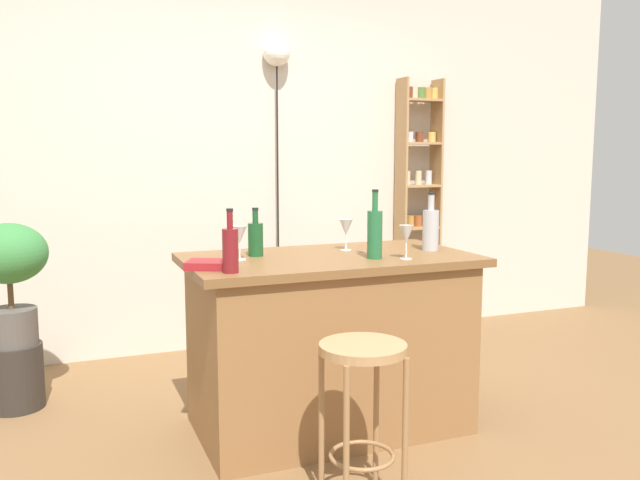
{
  "coord_description": "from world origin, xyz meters",
  "views": [
    {
      "loc": [
        -1.25,
        -2.69,
        1.4
      ],
      "look_at": [
        0.05,
        0.55,
        0.93
      ],
      "focal_mm": 37.19,
      "sensor_mm": 36.0,
      "label": 1
    }
  ],
  "objects_px": {
    "wine_glass_center": "(406,235)",
    "bottle_olive_oil": "(230,249)",
    "wine_glass_left": "(346,228)",
    "wine_glass_right": "(239,236)",
    "pendant_globe_light": "(277,58)",
    "cookbook": "(211,265)",
    "spice_shelf": "(418,201)",
    "plant_stool": "(16,376)",
    "bottle_soda_blue": "(431,229)",
    "bottle_vinegar": "(256,238)",
    "bar_stool": "(363,386)",
    "bottle_spirits_clear": "(375,233)",
    "potted_plant": "(9,269)"
  },
  "relations": [
    {
      "from": "bottle_spirits_clear",
      "to": "pendant_globe_light",
      "type": "distance_m",
      "value": 1.99
    },
    {
      "from": "plant_stool",
      "to": "cookbook",
      "type": "distance_m",
      "value": 1.52
    },
    {
      "from": "bar_stool",
      "to": "plant_stool",
      "type": "xyz_separation_m",
      "value": [
        -1.32,
        1.63,
        -0.32
      ]
    },
    {
      "from": "bar_stool",
      "to": "wine_glass_right",
      "type": "relative_size",
      "value": 4.06
    },
    {
      "from": "bottle_olive_oil",
      "to": "bottle_spirits_clear",
      "type": "xyz_separation_m",
      "value": [
        0.74,
        0.11,
        0.02
      ]
    },
    {
      "from": "spice_shelf",
      "to": "bottle_spirits_clear",
      "type": "xyz_separation_m",
      "value": [
        -1.2,
        -1.65,
        -0.0
      ]
    },
    {
      "from": "bottle_vinegar",
      "to": "bottle_spirits_clear",
      "type": "relative_size",
      "value": 0.72
    },
    {
      "from": "bottle_soda_blue",
      "to": "pendant_globe_light",
      "type": "xyz_separation_m",
      "value": [
        -0.32,
        1.57,
        1.05
      ]
    },
    {
      "from": "bar_stool",
      "to": "wine_glass_right",
      "type": "height_order",
      "value": "wine_glass_right"
    },
    {
      "from": "potted_plant",
      "to": "wine_glass_left",
      "type": "bearing_deg",
      "value": -24.17
    },
    {
      "from": "plant_stool",
      "to": "bottle_olive_oil",
      "type": "relative_size",
      "value": 1.31
    },
    {
      "from": "bottle_soda_blue",
      "to": "wine_glass_center",
      "type": "relative_size",
      "value": 1.85
    },
    {
      "from": "spice_shelf",
      "to": "bottle_spirits_clear",
      "type": "height_order",
      "value": "spice_shelf"
    },
    {
      "from": "wine_glass_left",
      "to": "pendant_globe_light",
      "type": "xyz_separation_m",
      "value": [
        0.09,
        1.41,
        1.04
      ]
    },
    {
      "from": "wine_glass_right",
      "to": "cookbook",
      "type": "xyz_separation_m",
      "value": [
        -0.18,
        -0.17,
        -0.1
      ]
    },
    {
      "from": "bottle_soda_blue",
      "to": "bottle_olive_oil",
      "type": "xyz_separation_m",
      "value": [
        -1.13,
        -0.24,
        -0.01
      ]
    },
    {
      "from": "spice_shelf",
      "to": "potted_plant",
      "type": "distance_m",
      "value": 2.94
    },
    {
      "from": "plant_stool",
      "to": "bottle_spirits_clear",
      "type": "xyz_separation_m",
      "value": [
        1.67,
        -1.03,
        0.83
      ]
    },
    {
      "from": "plant_stool",
      "to": "bottle_vinegar",
      "type": "relative_size",
      "value": 1.5
    },
    {
      "from": "plant_stool",
      "to": "wine_glass_left",
      "type": "height_order",
      "value": "wine_glass_left"
    },
    {
      "from": "bottle_vinegar",
      "to": "bottle_soda_blue",
      "type": "distance_m",
      "value": 0.91
    },
    {
      "from": "wine_glass_left",
      "to": "bottle_spirits_clear",
      "type": "bearing_deg",
      "value": -85.51
    },
    {
      "from": "bar_stool",
      "to": "wine_glass_right",
      "type": "bearing_deg",
      "value": 108.81
    },
    {
      "from": "bottle_olive_oil",
      "to": "bottle_soda_blue",
      "type": "bearing_deg",
      "value": 12.02
    },
    {
      "from": "bottle_olive_oil",
      "to": "pendant_globe_light",
      "type": "height_order",
      "value": "pendant_globe_light"
    },
    {
      "from": "bottle_vinegar",
      "to": "pendant_globe_light",
      "type": "bearing_deg",
      "value": 67.62
    },
    {
      "from": "bottle_soda_blue",
      "to": "wine_glass_center",
      "type": "bearing_deg",
      "value": -141.67
    },
    {
      "from": "bar_stool",
      "to": "bottle_vinegar",
      "type": "xyz_separation_m",
      "value": [
        -0.16,
        0.89,
        0.48
      ]
    },
    {
      "from": "spice_shelf",
      "to": "pendant_globe_light",
      "type": "bearing_deg",
      "value": 177.53
    },
    {
      "from": "spice_shelf",
      "to": "wine_glass_left",
      "type": "height_order",
      "value": "spice_shelf"
    },
    {
      "from": "spice_shelf",
      "to": "plant_stool",
      "type": "relative_size",
      "value": 5.45
    },
    {
      "from": "bottle_vinegar",
      "to": "bottle_olive_oil",
      "type": "distance_m",
      "value": 0.46
    },
    {
      "from": "bottle_vinegar",
      "to": "bottle_soda_blue",
      "type": "relative_size",
      "value": 0.79
    },
    {
      "from": "wine_glass_center",
      "to": "bottle_olive_oil",
      "type": "bearing_deg",
      "value": -177.63
    },
    {
      "from": "bottle_vinegar",
      "to": "wine_glass_center",
      "type": "xyz_separation_m",
      "value": [
        0.64,
        -0.36,
        0.03
      ]
    },
    {
      "from": "potted_plant",
      "to": "bar_stool",
      "type": "bearing_deg",
      "value": -50.99
    },
    {
      "from": "bottle_vinegar",
      "to": "plant_stool",
      "type": "bearing_deg",
      "value": 147.39
    },
    {
      "from": "wine_glass_left",
      "to": "plant_stool",
      "type": "bearing_deg",
      "value": 155.83
    },
    {
      "from": "plant_stool",
      "to": "bottle_soda_blue",
      "type": "bearing_deg",
      "value": -23.62
    },
    {
      "from": "bottle_soda_blue",
      "to": "wine_glass_right",
      "type": "relative_size",
      "value": 1.85
    },
    {
      "from": "bottle_olive_oil",
      "to": "wine_glass_right",
      "type": "bearing_deg",
      "value": 68.28
    },
    {
      "from": "wine_glass_center",
      "to": "pendant_globe_light",
      "type": "height_order",
      "value": "pendant_globe_light"
    },
    {
      "from": "bar_stool",
      "to": "spice_shelf",
      "type": "height_order",
      "value": "spice_shelf"
    },
    {
      "from": "bottle_spirits_clear",
      "to": "cookbook",
      "type": "relative_size",
      "value": 1.59
    },
    {
      "from": "wine_glass_center",
      "to": "potted_plant",
      "type": "bearing_deg",
      "value": 148.46
    },
    {
      "from": "bottle_olive_oil",
      "to": "pendant_globe_light",
      "type": "relative_size",
      "value": 0.13
    },
    {
      "from": "potted_plant",
      "to": "bottle_soda_blue",
      "type": "distance_m",
      "value": 2.25
    },
    {
      "from": "bottle_spirits_clear",
      "to": "wine_glass_right",
      "type": "height_order",
      "value": "bottle_spirits_clear"
    },
    {
      "from": "wine_glass_left",
      "to": "cookbook",
      "type": "height_order",
      "value": "wine_glass_left"
    },
    {
      "from": "wine_glass_left",
      "to": "wine_glass_right",
      "type": "height_order",
      "value": "same"
    }
  ]
}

